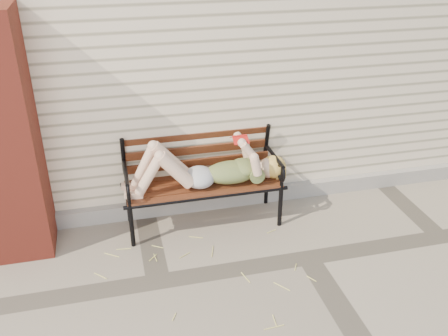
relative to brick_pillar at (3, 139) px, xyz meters
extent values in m
plane|color=gray|center=(2.30, -0.75, -1.00)|extent=(80.00, 80.00, 0.00)
cube|color=#F4DFBF|center=(2.30, 2.25, 0.50)|extent=(8.00, 4.00, 3.00)
cube|color=#9B958C|center=(2.30, 0.22, -0.93)|extent=(8.00, 0.10, 0.15)
cube|color=maroon|center=(0.00, 0.00, 0.00)|extent=(0.50, 0.50, 2.00)
cylinder|color=black|center=(0.90, -0.23, -0.80)|extent=(0.04, 0.04, 0.40)
cylinder|color=black|center=(0.90, 0.18, -0.80)|extent=(0.04, 0.04, 0.40)
cylinder|color=black|center=(2.23, -0.23, -0.80)|extent=(0.04, 0.04, 0.40)
cylinder|color=black|center=(2.23, 0.18, -0.80)|extent=(0.04, 0.04, 0.40)
cube|color=brown|center=(1.56, -0.03, -0.60)|extent=(1.36, 0.44, 0.03)
cylinder|color=black|center=(1.56, -0.23, -0.61)|extent=(1.44, 0.04, 0.04)
cylinder|color=black|center=(1.56, 0.18, -0.61)|extent=(1.44, 0.04, 0.04)
torus|color=black|center=(1.56, 0.27, -0.15)|extent=(0.25, 0.03, 0.25)
ellipsoid|color=#093243|center=(1.82, -0.05, -0.49)|extent=(0.48, 0.28, 0.19)
ellipsoid|color=#093243|center=(1.92, -0.05, -0.46)|extent=(0.23, 0.27, 0.14)
ellipsoid|color=#B9BABF|center=(1.53, -0.05, -0.50)|extent=(0.27, 0.30, 0.17)
sphere|color=beige|center=(2.17, -0.05, -0.49)|extent=(0.20, 0.20, 0.20)
ellipsoid|color=#ECB958|center=(2.21, -0.05, -0.48)|extent=(0.22, 0.23, 0.21)
cube|color=red|center=(1.89, -0.05, -0.15)|extent=(0.13, 0.02, 0.02)
cube|color=silver|center=(1.89, -0.09, -0.17)|extent=(0.13, 0.08, 0.05)
cube|color=silver|center=(1.89, -0.02, -0.17)|extent=(0.13, 0.08, 0.05)
cube|color=red|center=(1.89, -0.09, -0.17)|extent=(0.13, 0.08, 0.05)
cube|color=red|center=(1.89, -0.01, -0.17)|extent=(0.13, 0.08, 0.05)
cylinder|color=#E7DC70|center=(1.65, -1.23, -0.99)|extent=(0.10, 0.07, 0.01)
cylinder|color=#E7DC70|center=(1.74, -0.59, -0.99)|extent=(0.09, 0.08, 0.01)
cylinder|color=#E7DC70|center=(2.50, -0.80, -0.99)|extent=(0.09, 0.01, 0.01)
cylinder|color=#E7DC70|center=(2.38, -0.87, -0.99)|extent=(0.02, 0.11, 0.01)
cylinder|color=#E7DC70|center=(2.63, -1.60, -0.99)|extent=(0.08, 0.04, 0.01)
cylinder|color=#E7DC70|center=(0.46, -1.06, -0.99)|extent=(0.01, 0.12, 0.01)
cylinder|color=#E7DC70|center=(2.62, -0.60, -0.99)|extent=(0.09, 0.12, 0.01)
cylinder|color=#E7DC70|center=(0.80, -1.24, -0.99)|extent=(0.08, 0.05, 0.01)
cylinder|color=#E7DC70|center=(2.55, -0.29, -0.99)|extent=(0.08, 0.01, 0.01)
cylinder|color=#E7DC70|center=(0.61, -0.56, -0.99)|extent=(0.04, 0.13, 0.01)
cylinder|color=#E7DC70|center=(1.94, -1.31, -0.99)|extent=(0.06, 0.09, 0.01)
cylinder|color=#E7DC70|center=(1.86, -1.12, -0.99)|extent=(0.11, 0.11, 0.01)
cylinder|color=#E7DC70|center=(2.40, -1.35, -0.99)|extent=(0.07, 0.03, 0.01)
cylinder|color=#E7DC70|center=(2.72, -0.80, -0.99)|extent=(0.12, 0.08, 0.01)
cylinder|color=#E7DC70|center=(0.63, -0.96, -0.99)|extent=(0.15, 0.01, 0.01)
cylinder|color=#E7DC70|center=(1.78, -0.84, -0.99)|extent=(0.08, 0.10, 0.01)
cylinder|color=#E7DC70|center=(2.64, -0.43, -0.99)|extent=(0.06, 0.06, 0.01)
cylinder|color=#E7DC70|center=(2.48, -0.27, -0.99)|extent=(0.11, 0.08, 0.01)
cylinder|color=#E7DC70|center=(0.72, -1.13, -0.99)|extent=(0.07, 0.11, 0.01)
camera|label=1|loc=(0.82, -3.83, 1.58)|focal=40.00mm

